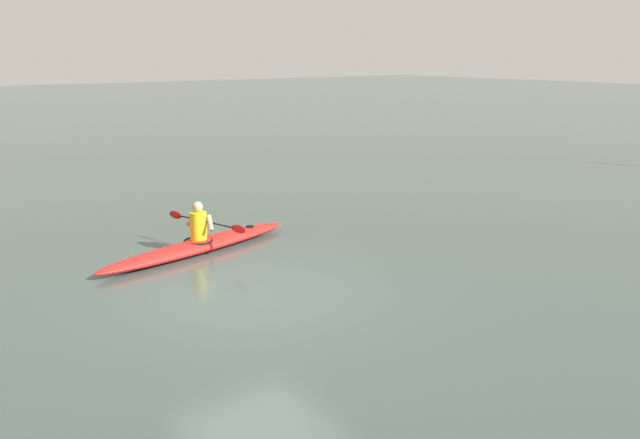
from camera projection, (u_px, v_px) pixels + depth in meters
name	position (u px, v px, depth m)	size (l,w,h in m)	color
ground_plane	(255.00, 297.00, 11.67)	(160.00, 160.00, 0.00)	#384742
kayak	(199.00, 246.00, 14.27)	(4.94, 1.80, 0.26)	red
kayaker	(199.00, 223.00, 14.18)	(0.66, 2.27, 0.79)	yellow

